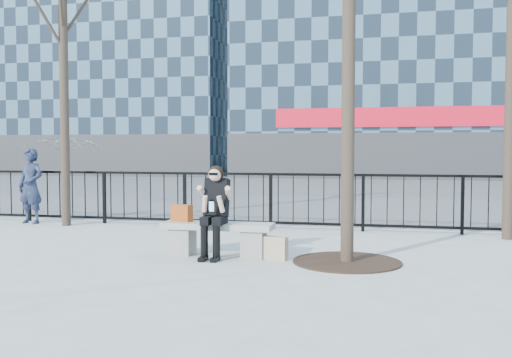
# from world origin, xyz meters

# --- Properties ---
(ground) EXTENTS (120.00, 120.00, 0.00)m
(ground) POSITION_xyz_m (0.00, 0.00, 0.00)
(ground) COLOR gray
(ground) RESTS_ON ground
(street_surface) EXTENTS (60.00, 23.00, 0.01)m
(street_surface) POSITION_xyz_m (0.00, 15.00, 0.00)
(street_surface) COLOR #474747
(street_surface) RESTS_ON ground
(railing) EXTENTS (14.00, 0.06, 1.10)m
(railing) POSITION_xyz_m (0.00, 3.00, 0.55)
(railing) COLOR black
(railing) RESTS_ON ground
(building_left) EXTENTS (16.20, 10.20, 22.60)m
(building_left) POSITION_xyz_m (-15.00, 27.00, 11.30)
(building_left) COLOR slate
(building_left) RESTS_ON ground
(tree_grate) EXTENTS (1.50, 1.50, 0.02)m
(tree_grate) POSITION_xyz_m (1.90, -0.10, 0.01)
(tree_grate) COLOR black
(tree_grate) RESTS_ON ground
(bench_main) EXTENTS (1.65, 0.46, 0.49)m
(bench_main) POSITION_xyz_m (0.00, 0.00, 0.30)
(bench_main) COLOR slate
(bench_main) RESTS_ON ground
(seated_woman) EXTENTS (0.50, 0.64, 1.34)m
(seated_woman) POSITION_xyz_m (0.00, -0.16, 0.67)
(seated_woman) COLOR black
(seated_woman) RESTS_ON ground
(handbag) EXTENTS (0.33, 0.22, 0.25)m
(handbag) POSITION_xyz_m (-0.56, 0.02, 0.62)
(handbag) COLOR #9D3E13
(handbag) RESTS_ON bench_main
(shopping_bag) EXTENTS (0.37, 0.21, 0.33)m
(shopping_bag) POSITION_xyz_m (0.89, -0.13, 0.17)
(shopping_bag) COLOR tan
(shopping_bag) RESTS_ON ground
(standing_man) EXTENTS (0.62, 0.45, 1.59)m
(standing_man) POSITION_xyz_m (-4.90, 2.63, 0.80)
(standing_man) COLOR black
(standing_man) RESTS_ON ground
(vendor_umbrella) EXTENTS (2.81, 2.84, 1.99)m
(vendor_umbrella) POSITION_xyz_m (-5.92, 5.67, 0.99)
(vendor_umbrella) COLOR yellow
(vendor_umbrella) RESTS_ON ground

